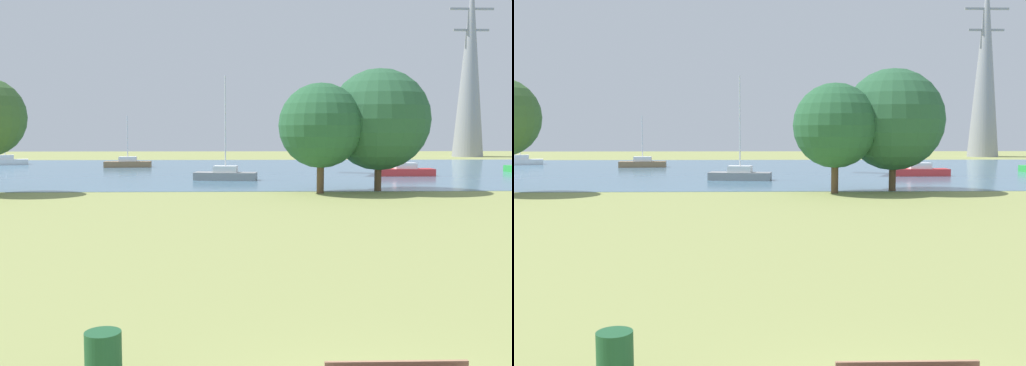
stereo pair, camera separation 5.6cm
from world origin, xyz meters
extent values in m
plane|color=#8C9351|center=(0.00, 22.00, 0.00)|extent=(160.00, 160.00, 0.00)
cylinder|color=#1E512D|center=(-4.04, 1.83, 0.40)|extent=(0.56, 0.56, 0.80)
cube|color=slate|center=(0.00, 50.00, 0.01)|extent=(140.00, 40.00, 0.02)
cube|color=red|center=(12.06, 42.61, 0.32)|extent=(4.81, 1.52, 0.60)
cube|color=white|center=(12.06, 42.61, 0.87)|extent=(1.80, 1.11, 0.50)
cylinder|color=silver|center=(12.06, 42.61, 3.15)|extent=(0.10, 0.10, 5.07)
cube|color=white|center=(-28.14, 59.75, 0.32)|extent=(5.02, 3.03, 0.60)
cube|color=white|center=(-28.14, 59.75, 0.87)|extent=(2.07, 1.64, 0.50)
cylinder|color=silver|center=(-28.14, 59.75, 4.08)|extent=(0.10, 0.10, 6.93)
cube|color=gray|center=(-3.06, 38.67, 0.32)|extent=(4.97, 2.22, 0.60)
cube|color=white|center=(-3.06, 38.67, 0.87)|extent=(1.95, 1.36, 0.50)
cylinder|color=silver|center=(-3.06, 38.67, 4.32)|extent=(0.10, 0.10, 7.40)
cube|color=brown|center=(-13.63, 55.05, 0.32)|extent=(4.91, 1.89, 0.60)
cube|color=white|center=(-13.63, 55.05, 0.87)|extent=(1.88, 1.24, 0.50)
cylinder|color=silver|center=(-13.63, 55.05, 3.00)|extent=(0.10, 0.10, 4.77)
cylinder|color=brown|center=(2.99, 29.01, 1.17)|extent=(0.44, 0.44, 2.33)
sphere|color=#265935|center=(2.99, 29.01, 4.15)|extent=(5.17, 5.17, 5.17)
cylinder|color=brown|center=(6.82, 30.25, 1.15)|extent=(0.44, 0.44, 2.29)
sphere|color=#285837|center=(6.82, 30.25, 4.53)|extent=(6.40, 6.40, 6.40)
cone|color=gray|center=(31.57, 79.27, 13.32)|extent=(4.40, 4.40, 26.63)
cube|color=gray|center=(31.57, 79.27, 21.31)|extent=(6.40, 0.30, 0.30)
cube|color=gray|center=(31.57, 79.27, 18.31)|extent=(5.20, 0.30, 0.30)
camera|label=1|loc=(-1.95, -6.98, 3.85)|focal=41.55mm
camera|label=2|loc=(-1.89, -6.98, 3.85)|focal=41.55mm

